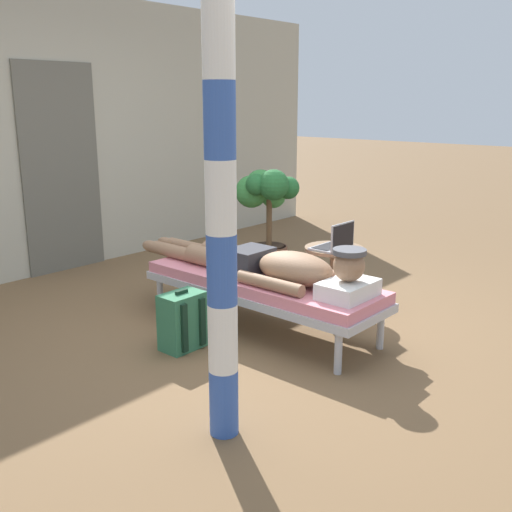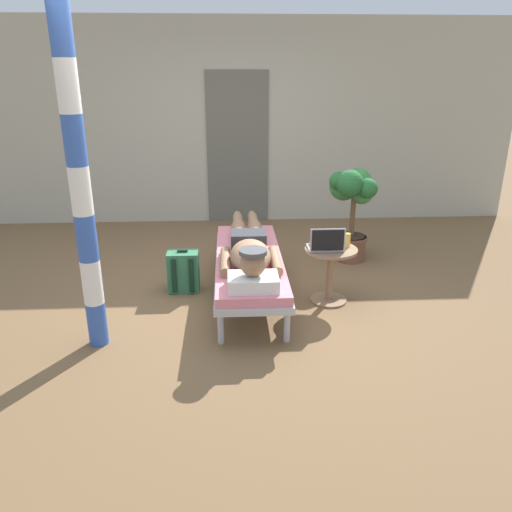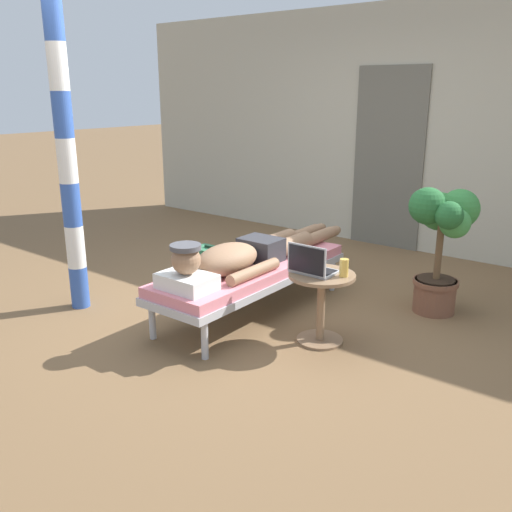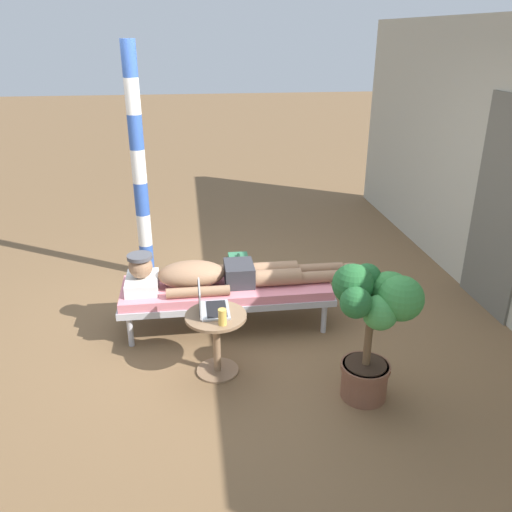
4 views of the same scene
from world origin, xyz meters
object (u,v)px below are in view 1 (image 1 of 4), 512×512
object	(u,v)px
side_table	(333,267)
laptop	(335,242)
porch_post	(221,197)
person_reclining	(270,265)
drink_glass	(340,236)
backpack	(182,321)
potted_plant	(266,205)
lounge_chair	(262,285)

from	to	relation	value
side_table	laptop	xyz separation A→B (m)	(-0.06, -0.05, 0.23)
laptop	porch_post	world-z (taller)	porch_post
person_reclining	drink_glass	xyz separation A→B (m)	(0.89, -0.02, 0.07)
person_reclining	backpack	world-z (taller)	person_reclining
drink_glass	porch_post	world-z (taller)	porch_post
potted_plant	lounge_chair	bearing A→B (deg)	-140.70
lounge_chair	potted_plant	world-z (taller)	potted_plant
drink_glass	lounge_chair	bearing A→B (deg)	173.84
person_reclining	side_table	xyz separation A→B (m)	(0.74, -0.06, -0.16)
lounge_chair	potted_plant	size ratio (longest dim) A/B	1.83
drink_glass	porch_post	size ratio (longest dim) A/B	0.05
lounge_chair	person_reclining	size ratio (longest dim) A/B	0.89
side_table	porch_post	xyz separation A→B (m)	(-1.98, -0.66, 0.88)
backpack	potted_plant	bearing A→B (deg)	23.41
person_reclining	side_table	distance (m)	0.76
side_table	laptop	size ratio (longest dim) A/B	1.69
side_table	laptop	bearing A→B (deg)	-139.48
person_reclining	side_table	bearing A→B (deg)	-4.48
lounge_chair	porch_post	world-z (taller)	porch_post
side_table	drink_glass	world-z (taller)	drink_glass
person_reclining	backpack	size ratio (longest dim) A/B	5.12
person_reclining	laptop	world-z (taller)	laptop
lounge_chair	backpack	xyz separation A→B (m)	(-0.63, 0.18, -0.15)
person_reclining	backpack	xyz separation A→B (m)	(-0.63, 0.26, -0.32)
lounge_chair	laptop	bearing A→B (deg)	-15.53
porch_post	backpack	bearing A→B (deg)	58.68
lounge_chair	porch_post	xyz separation A→B (m)	(-1.23, -0.80, 0.89)
potted_plant	person_reclining	bearing A→B (deg)	-138.45
side_table	drink_glass	size ratio (longest dim) A/B	4.10
person_reclining	drink_glass	bearing A→B (deg)	-1.03
person_reclining	potted_plant	xyz separation A→B (m)	(1.19, 1.05, 0.16)
potted_plant	porch_post	size ratio (longest dim) A/B	0.43
lounge_chair	backpack	distance (m)	0.68
potted_plant	porch_post	bearing A→B (deg)	-143.75
laptop	porch_post	size ratio (longest dim) A/B	0.13
laptop	backpack	size ratio (longest dim) A/B	0.73
person_reclining	porch_post	bearing A→B (deg)	-149.63
person_reclining	drink_glass	world-z (taller)	person_reclining
backpack	porch_post	xyz separation A→B (m)	(-0.60, -0.99, 1.04)
person_reclining	laptop	size ratio (longest dim) A/B	7.00
porch_post	laptop	bearing A→B (deg)	17.76
drink_glass	potted_plant	world-z (taller)	potted_plant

